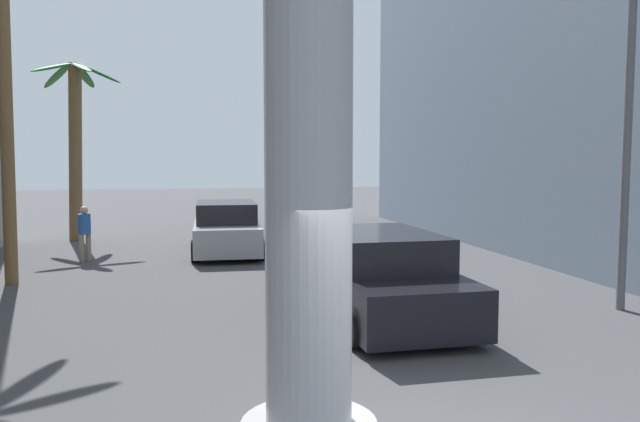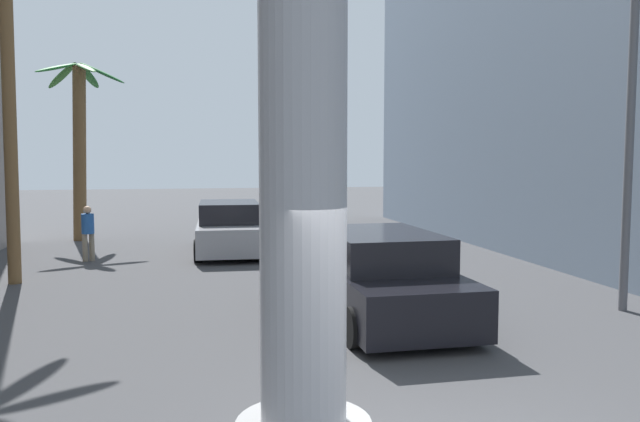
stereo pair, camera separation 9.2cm
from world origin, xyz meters
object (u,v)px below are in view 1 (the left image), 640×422
Objects in this scene: street_lamp at (608,72)px; palm_tree_far_left at (75,135)px; pedestrian_far_left at (85,229)px; car_lead at (379,276)px; palm_tree_mid_left at (3,27)px; car_far at (226,229)px.

street_lamp is 17.12m from palm_tree_far_left.
pedestrian_far_left is at bearing -78.90° from palm_tree_far_left.
car_lead is 3.31× the size of pedestrian_far_left.
pedestrian_far_left is (-6.22, 7.48, 0.17)m from car_lead.
palm_tree_far_left reaches higher than pedestrian_far_left.
palm_tree_far_left is 0.71× the size of palm_tree_mid_left.
street_lamp is 1.42× the size of car_lead.
car_lead is at bearing -74.88° from car_far.
street_lamp is 0.84× the size of palm_tree_mid_left.
pedestrian_far_left is at bearing 142.47° from street_lamp.
car_far is 3.09× the size of pedestrian_far_left.
car_lead is 1.07× the size of car_far.
pedestrian_far_left is at bearing 129.73° from car_lead.
palm_tree_mid_left reaches higher than palm_tree_far_left.
street_lamp is at bearing -48.33° from palm_tree_far_left.
palm_tree_mid_left is 5.64× the size of pedestrian_far_left.
car_lead is at bearing 172.79° from street_lamp.
street_lamp is at bearing -23.83° from palm_tree_mid_left.
palm_tree_far_left is 7.95m from palm_tree_mid_left.
street_lamp reaches higher than palm_tree_far_left.
street_lamp reaches higher than car_far.
street_lamp is at bearing -53.87° from car_far.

